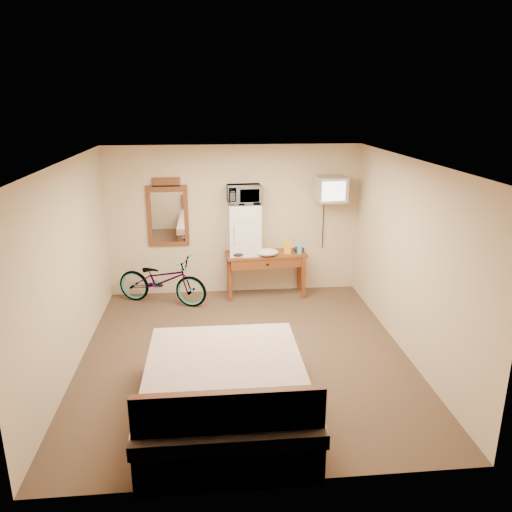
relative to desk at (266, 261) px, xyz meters
name	(u,v)px	position (x,y,z in m)	size (l,w,h in m)	color
room	(244,264)	(-0.51, -2.00, 0.62)	(4.60, 4.64, 2.50)	#493524
desk	(266,261)	(0.00, 0.00, 0.00)	(1.35, 0.60, 0.75)	brown
mini_fridge	(245,229)	(-0.35, 0.07, 0.54)	(0.51, 0.51, 0.83)	white
microwave	(244,194)	(-0.35, 0.07, 1.11)	(0.54, 0.37, 0.30)	white
snack_bag	(287,247)	(0.35, -0.03, 0.24)	(0.12, 0.07, 0.23)	#FDA316
blue_cup	(300,249)	(0.55, -0.04, 0.20)	(0.08, 0.08, 0.15)	#46B9EF
cloth_cream	(267,252)	(0.00, -0.12, 0.18)	(0.38, 0.30, 0.12)	white
cloth_dark_a	(238,254)	(-0.47, -0.11, 0.17)	(0.25, 0.19, 0.09)	black
cloth_dark_b	(299,249)	(0.56, 0.07, 0.17)	(0.19, 0.15, 0.09)	black
crt_television	(331,189)	(1.05, 0.02, 1.17)	(0.50, 0.59, 0.41)	black
wall_mirror	(168,213)	(-1.60, 0.27, 0.78)	(0.67, 0.04, 1.13)	brown
bicycle	(162,280)	(-1.71, -0.15, -0.23)	(0.53, 1.52, 0.80)	black
bed	(226,395)	(-0.80, -3.37, -0.34)	(1.67, 2.21, 0.90)	brown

